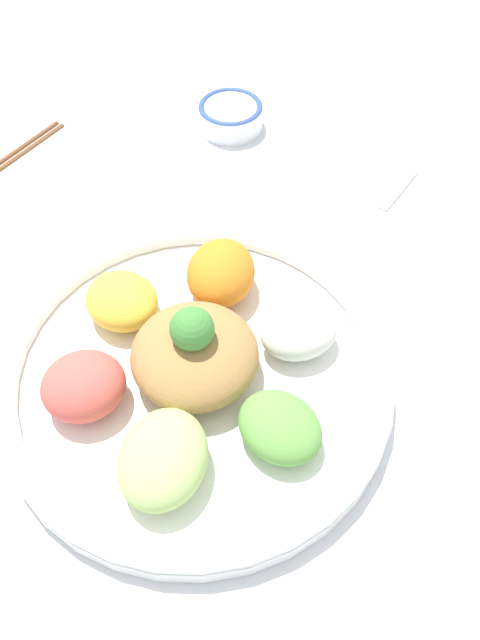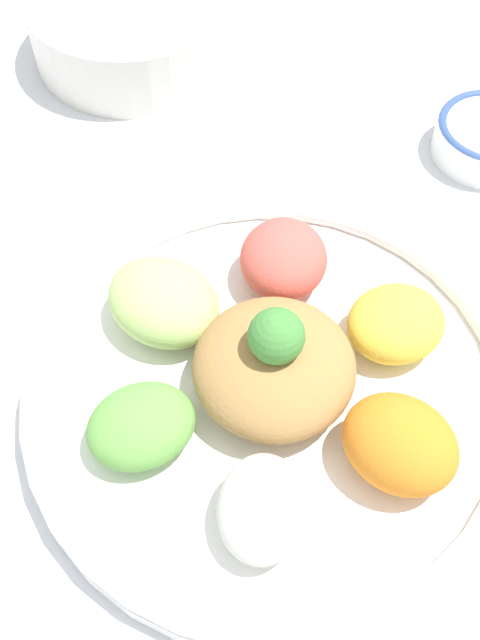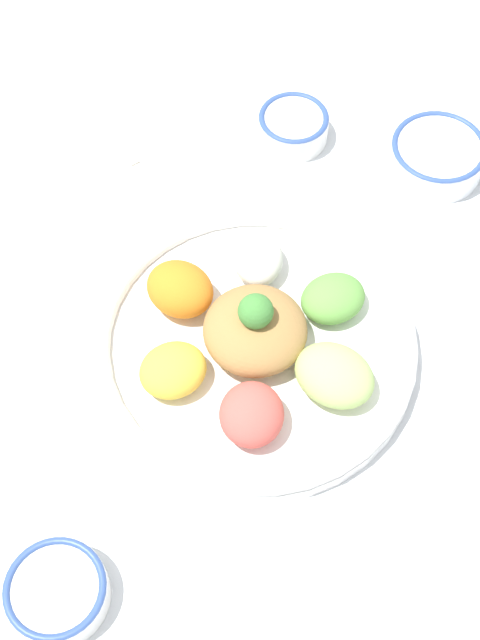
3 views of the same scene
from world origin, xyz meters
The scene contains 3 objects.
ground_plane centered at (0.00, 0.00, 0.00)m, with size 2.40×2.40×0.00m, color white.
salad_platter centered at (0.04, 0.04, 0.03)m, with size 0.36×0.36×0.11m.
side_serving_bowl centered at (-0.33, 0.25, 0.04)m, with size 0.21×0.21×0.07m.
Camera 2 is at (0.20, -0.17, 0.49)m, focal length 42.00 mm.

